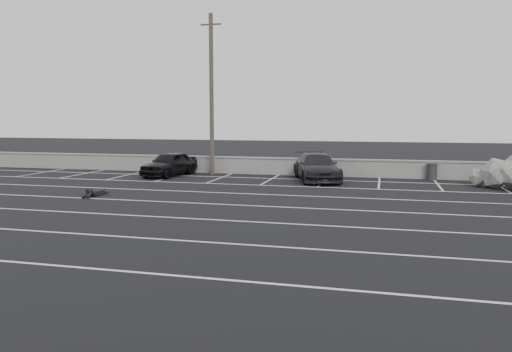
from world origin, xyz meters
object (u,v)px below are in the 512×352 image
(utility_pole, at_px, (212,94))
(trash_bin, at_px, (432,172))
(car_left, at_px, (169,164))
(car_right, at_px, (317,167))
(person, at_px, (98,190))

(utility_pole, xyz_separation_m, trash_bin, (12.95, 0.40, -4.45))
(car_left, relative_size, utility_pole, 0.44)
(car_left, bearing_deg, car_right, 9.96)
(car_left, xyz_separation_m, utility_pole, (2.21, 1.45, 4.19))
(person, bearing_deg, car_left, 86.24)
(utility_pole, distance_m, trash_bin, 13.69)
(trash_bin, xyz_separation_m, person, (-15.18, -9.67, -0.26))
(utility_pole, distance_m, person, 10.63)
(trash_bin, bearing_deg, car_right, -163.84)
(car_right, bearing_deg, car_left, 162.38)
(car_right, bearing_deg, utility_pole, 150.16)
(car_left, distance_m, person, 7.83)
(utility_pole, height_order, trash_bin, utility_pole)
(car_left, xyz_separation_m, car_right, (8.89, 0.04, 0.02))
(car_left, height_order, utility_pole, utility_pole)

